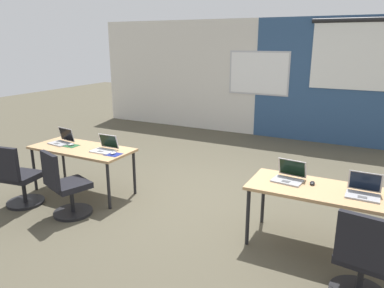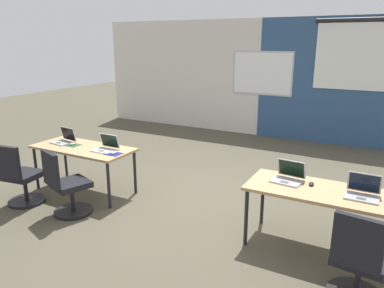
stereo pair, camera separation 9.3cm
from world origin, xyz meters
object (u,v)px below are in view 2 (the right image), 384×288
(desk_near_left, at_px, (83,151))
(chair_near_right_end, at_px, (358,266))
(laptop_near_left_inner, at_px, (106,147))
(laptop_near_right_end, at_px, (363,192))
(desk_near_right, at_px, (321,195))
(chair_near_left_end, at_px, (20,180))
(laptop_near_right_inner, at_px, (288,177))
(laptop_near_left_end, at_px, (64,140))
(chair_near_left_inner, at_px, (66,188))
(mouse_near_right_inner, at_px, (311,184))
(mouse_near_left_inner, at_px, (114,153))
(mouse_near_left_end, at_px, (73,144))

(desk_near_left, bearing_deg, chair_near_right_end, -10.83)
(laptop_near_left_inner, bearing_deg, laptop_near_right_end, -0.91)
(desk_near_right, relative_size, chair_near_right_end, 1.74)
(desk_near_right, distance_m, chair_near_left_end, 4.04)
(laptop_near_left_inner, height_order, laptop_near_right_inner, same)
(laptop_near_right_inner, height_order, laptop_near_left_end, laptop_near_left_end)
(laptop_near_left_inner, bearing_deg, desk_near_right, -1.10)
(chair_near_left_inner, height_order, laptop_near_left_end, laptop_near_left_end)
(chair_near_left_inner, relative_size, chair_near_right_end, 1.00)
(mouse_near_right_inner, bearing_deg, laptop_near_left_inner, -179.10)
(desk_near_left, relative_size, mouse_near_right_inner, 15.33)
(laptop_near_left_inner, distance_m, chair_near_right_end, 3.65)
(chair_near_left_inner, distance_m, laptop_near_right_end, 3.63)
(chair_near_left_inner, distance_m, mouse_near_right_inner, 3.13)
(laptop_near_left_end, bearing_deg, desk_near_right, 7.08)
(mouse_near_left_inner, distance_m, chair_near_left_inner, 0.81)
(mouse_near_right_inner, distance_m, mouse_near_left_end, 3.59)
(mouse_near_left_inner, height_order, mouse_near_right_inner, mouse_near_left_inner)
(desk_near_right, distance_m, mouse_near_left_end, 3.71)
(laptop_near_left_end, bearing_deg, chair_near_left_inner, -35.46)
(chair_near_left_end, bearing_deg, chair_near_right_end, 172.18)
(mouse_near_left_end, bearing_deg, laptop_near_right_end, 0.15)
(desk_near_right, xyz_separation_m, chair_near_left_inner, (-3.13, -0.72, -0.28))
(laptop_near_left_inner, distance_m, chair_near_left_end, 1.27)
(chair_near_left_inner, relative_size, laptop_near_right_inner, 2.55)
(mouse_near_left_end, bearing_deg, desk_near_left, 0.92)
(laptop_near_right_end, bearing_deg, laptop_near_right_inner, 175.25)
(laptop_near_left_inner, xyz_separation_m, mouse_near_left_inner, (0.22, -0.09, -0.03))
(laptop_near_left_inner, bearing_deg, laptop_near_left_end, 178.67)
(laptop_near_right_end, distance_m, laptop_near_left_end, 4.34)
(laptop_near_left_inner, relative_size, mouse_near_left_end, 2.97)
(laptop_near_right_inner, height_order, mouse_near_left_end, laptop_near_right_inner)
(laptop_near_left_inner, bearing_deg, desk_near_left, -176.16)
(mouse_near_left_inner, relative_size, laptop_near_right_inner, 0.28)
(desk_near_right, xyz_separation_m, laptop_near_right_inner, (-0.39, 0.09, 0.11))
(laptop_near_right_inner, bearing_deg, chair_near_left_end, -159.60)
(chair_near_left_inner, bearing_deg, chair_near_right_end, -161.83)
(desk_near_right, distance_m, chair_near_right_end, 0.93)
(desk_near_left, bearing_deg, mouse_near_left_end, -179.08)
(chair_near_right_end, bearing_deg, desk_near_right, -50.20)
(chair_near_left_inner, height_order, laptop_near_right_end, laptop_near_right_end)
(desk_near_left, xyz_separation_m, chair_near_right_end, (3.97, -0.76, -0.28))
(chair_near_left_inner, distance_m, laptop_near_left_end, 1.18)
(chair_near_left_inner, xyz_separation_m, laptop_near_right_inner, (2.74, 0.80, 0.39))
(chair_near_left_inner, bearing_deg, laptop_near_left_inner, -75.74)
(mouse_near_left_inner, bearing_deg, desk_near_left, 175.06)
(desk_near_left, height_order, chair_near_right_end, chair_near_right_end)
(mouse_near_left_inner, height_order, laptop_near_right_end, laptop_near_right_end)
(desk_near_left, distance_m, laptop_near_right_end, 3.90)
(laptop_near_right_end, height_order, mouse_near_left_end, laptop_near_right_end)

